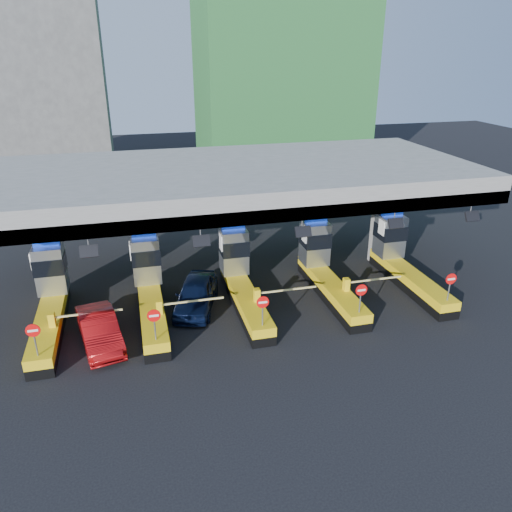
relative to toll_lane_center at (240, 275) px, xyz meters
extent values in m
plane|color=black|center=(0.00, -0.28, -1.40)|extent=(120.00, 120.00, 0.00)
cube|color=slate|center=(0.00, 2.72, 4.85)|extent=(28.00, 12.00, 1.50)
cube|color=#4C4C49|center=(0.00, -2.98, 4.45)|extent=(28.00, 0.60, 0.70)
cube|color=slate|center=(-10.00, 2.72, 1.35)|extent=(1.00, 1.00, 5.50)
cube|color=slate|center=(0.00, 2.72, 1.35)|extent=(1.00, 1.00, 5.50)
cube|color=slate|center=(10.00, 2.72, 1.35)|extent=(1.00, 1.00, 5.50)
cylinder|color=slate|center=(-7.50, -2.98, 3.85)|extent=(0.06, 0.06, 0.50)
cube|color=black|center=(-7.50, -3.18, 3.50)|extent=(0.80, 0.38, 0.54)
cylinder|color=slate|center=(-2.50, -2.98, 3.85)|extent=(0.06, 0.06, 0.50)
cube|color=black|center=(-2.50, -3.18, 3.50)|extent=(0.80, 0.38, 0.54)
cylinder|color=slate|center=(2.50, -2.98, 3.85)|extent=(0.06, 0.06, 0.50)
cube|color=black|center=(2.50, -3.18, 3.50)|extent=(0.80, 0.38, 0.54)
cylinder|color=slate|center=(7.50, -2.98, 3.85)|extent=(0.06, 0.06, 0.50)
cube|color=black|center=(7.50, -3.18, 3.50)|extent=(0.80, 0.38, 0.54)
cylinder|color=slate|center=(12.00, -2.98, 3.85)|extent=(0.06, 0.06, 0.50)
cube|color=black|center=(12.00, -3.18, 3.50)|extent=(0.80, 0.38, 0.54)
cube|color=black|center=(-10.00, -1.28, -1.15)|extent=(1.20, 8.00, 0.50)
cube|color=#E5B70C|center=(-10.00, -1.28, -0.65)|extent=(1.20, 8.00, 0.50)
cube|color=#9EA3A8|center=(-10.00, 1.52, 0.90)|extent=(1.50, 1.50, 2.60)
cube|color=black|center=(-10.00, 1.50, 1.20)|extent=(1.56, 1.56, 0.90)
cube|color=#0C2DBF|center=(-10.00, 1.52, 2.48)|extent=(1.30, 0.35, 0.55)
cube|color=white|center=(-10.80, 1.22, 1.60)|extent=(0.06, 0.70, 0.90)
cylinder|color=slate|center=(-10.00, -4.88, 0.25)|extent=(0.07, 0.07, 1.30)
cylinder|color=red|center=(-10.00, -4.91, 0.85)|extent=(0.60, 0.04, 0.60)
cube|color=white|center=(-10.00, -4.93, 0.85)|extent=(0.42, 0.02, 0.10)
cube|color=#E5B70C|center=(-9.65, -2.48, -0.05)|extent=(0.30, 0.35, 0.70)
cube|color=white|center=(-8.00, -2.48, 0.05)|extent=(3.20, 0.08, 0.08)
cube|color=black|center=(-5.00, -1.28, -1.15)|extent=(1.20, 8.00, 0.50)
cube|color=#E5B70C|center=(-5.00, -1.28, -0.65)|extent=(1.20, 8.00, 0.50)
cube|color=#9EA3A8|center=(-5.00, 1.52, 0.90)|extent=(1.50, 1.50, 2.60)
cube|color=black|center=(-5.00, 1.50, 1.20)|extent=(1.56, 1.56, 0.90)
cube|color=#0C2DBF|center=(-5.00, 1.52, 2.48)|extent=(1.30, 0.35, 0.55)
cube|color=white|center=(-5.80, 1.22, 1.60)|extent=(0.06, 0.70, 0.90)
cylinder|color=slate|center=(-5.00, -4.88, 0.25)|extent=(0.07, 0.07, 1.30)
cylinder|color=red|center=(-5.00, -4.91, 0.85)|extent=(0.60, 0.04, 0.60)
cube|color=white|center=(-5.00, -4.93, 0.85)|extent=(0.42, 0.02, 0.10)
cube|color=#E5B70C|center=(-4.65, -2.48, -0.05)|extent=(0.30, 0.35, 0.70)
cube|color=white|center=(-3.00, -2.48, 0.05)|extent=(3.20, 0.08, 0.08)
cube|color=black|center=(0.00, -1.28, -1.15)|extent=(1.20, 8.00, 0.50)
cube|color=#E5B70C|center=(0.00, -1.28, -0.65)|extent=(1.20, 8.00, 0.50)
cube|color=#9EA3A8|center=(0.00, 1.52, 0.90)|extent=(1.50, 1.50, 2.60)
cube|color=black|center=(0.00, 1.50, 1.20)|extent=(1.56, 1.56, 0.90)
cube|color=#0C2DBF|center=(0.00, 1.52, 2.48)|extent=(1.30, 0.35, 0.55)
cube|color=white|center=(-0.80, 1.22, 1.60)|extent=(0.06, 0.70, 0.90)
cylinder|color=slate|center=(0.00, -4.88, 0.25)|extent=(0.07, 0.07, 1.30)
cylinder|color=red|center=(0.00, -4.91, 0.85)|extent=(0.60, 0.04, 0.60)
cube|color=white|center=(0.00, -4.93, 0.85)|extent=(0.42, 0.02, 0.10)
cube|color=#E5B70C|center=(0.35, -2.48, -0.05)|extent=(0.30, 0.35, 0.70)
cube|color=white|center=(2.00, -2.48, 0.05)|extent=(3.20, 0.08, 0.08)
cube|color=black|center=(5.00, -1.28, -1.15)|extent=(1.20, 8.00, 0.50)
cube|color=#E5B70C|center=(5.00, -1.28, -0.65)|extent=(1.20, 8.00, 0.50)
cube|color=#9EA3A8|center=(5.00, 1.52, 0.90)|extent=(1.50, 1.50, 2.60)
cube|color=black|center=(5.00, 1.50, 1.20)|extent=(1.56, 1.56, 0.90)
cube|color=#0C2DBF|center=(5.00, 1.52, 2.48)|extent=(1.30, 0.35, 0.55)
cube|color=white|center=(4.20, 1.22, 1.60)|extent=(0.06, 0.70, 0.90)
cylinder|color=slate|center=(5.00, -4.88, 0.25)|extent=(0.07, 0.07, 1.30)
cylinder|color=red|center=(5.00, -4.91, 0.85)|extent=(0.60, 0.04, 0.60)
cube|color=white|center=(5.00, -4.93, 0.85)|extent=(0.42, 0.02, 0.10)
cube|color=#E5B70C|center=(5.35, -2.48, -0.05)|extent=(0.30, 0.35, 0.70)
cube|color=white|center=(7.00, -2.48, 0.05)|extent=(3.20, 0.08, 0.08)
cube|color=black|center=(10.00, -1.28, -1.15)|extent=(1.20, 8.00, 0.50)
cube|color=#E5B70C|center=(10.00, -1.28, -0.65)|extent=(1.20, 8.00, 0.50)
cube|color=#9EA3A8|center=(10.00, 1.52, 0.90)|extent=(1.50, 1.50, 2.60)
cube|color=black|center=(10.00, 1.50, 1.20)|extent=(1.56, 1.56, 0.90)
cube|color=#0C2DBF|center=(10.00, 1.52, 2.48)|extent=(1.30, 0.35, 0.55)
cube|color=white|center=(9.20, 1.22, 1.60)|extent=(0.06, 0.70, 0.90)
cylinder|color=slate|center=(10.00, -4.88, 0.25)|extent=(0.07, 0.07, 1.30)
cylinder|color=red|center=(10.00, -4.91, 0.85)|extent=(0.60, 0.04, 0.60)
cube|color=white|center=(10.00, -4.93, 0.85)|extent=(0.42, 0.02, 0.10)
cube|color=#E5B70C|center=(10.35, -2.48, -0.05)|extent=(0.30, 0.35, 0.70)
cube|color=white|center=(12.00, -2.48, 0.05)|extent=(3.20, 0.08, 0.08)
cube|color=#1E5926|center=(12.00, 31.72, 12.60)|extent=(18.00, 12.00, 28.00)
cube|color=#4C4C49|center=(-14.00, 35.72, 7.60)|extent=(14.00, 10.00, 18.00)
imported|color=black|center=(-2.57, -0.56, -0.56)|extent=(3.39, 5.28, 1.67)
imported|color=maroon|center=(-7.54, -3.00, -0.62)|extent=(2.51, 4.92, 1.55)
camera|label=1|loc=(-5.45, -24.70, 11.87)|focal=35.00mm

